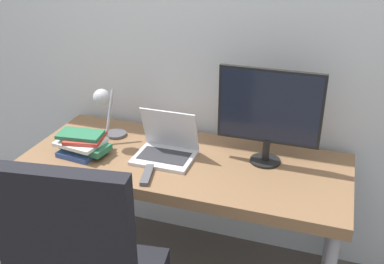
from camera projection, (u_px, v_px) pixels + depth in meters
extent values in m
cube|color=silver|center=(209.00, 35.00, 2.44)|extent=(8.00, 0.05, 2.60)
cube|color=brown|center=(185.00, 164.00, 2.34)|extent=(1.67, 0.68, 0.06)
cylinder|color=gray|center=(37.00, 224.00, 2.49)|extent=(0.05, 0.05, 0.68)
cylinder|color=gray|center=(89.00, 175.00, 2.97)|extent=(0.05, 0.05, 0.68)
cylinder|color=gray|center=(332.00, 220.00, 2.52)|extent=(0.05, 0.05, 0.68)
cube|color=silver|center=(164.00, 157.00, 2.33)|extent=(0.30, 0.24, 0.02)
cube|color=#2D2D33|center=(164.00, 156.00, 2.33)|extent=(0.26, 0.14, 0.00)
cube|color=silver|center=(170.00, 129.00, 2.35)|extent=(0.30, 0.08, 0.23)
cube|color=navy|center=(170.00, 129.00, 2.35)|extent=(0.27, 0.07, 0.20)
cylinder|color=black|center=(265.00, 161.00, 2.30)|extent=(0.16, 0.16, 0.01)
cylinder|color=black|center=(266.00, 150.00, 2.28)|extent=(0.04, 0.04, 0.11)
cube|color=black|center=(270.00, 107.00, 2.18)|extent=(0.51, 0.02, 0.38)
cube|color=black|center=(269.00, 108.00, 2.17)|extent=(0.49, 0.00, 0.35)
cylinder|color=#4C4C51|center=(116.00, 134.00, 2.58)|extent=(0.12, 0.12, 0.02)
cylinder|color=#99999E|center=(109.00, 116.00, 2.47)|extent=(0.02, 0.14, 0.27)
sphere|color=#B2B2B7|center=(102.00, 97.00, 2.36)|extent=(0.09, 0.09, 0.09)
cube|color=black|center=(67.00, 250.00, 1.54)|extent=(0.49, 0.14, 0.63)
cube|color=#334C8C|center=(82.00, 151.00, 2.38)|extent=(0.22, 0.21, 0.03)
cube|color=#286B47|center=(86.00, 146.00, 2.37)|extent=(0.27, 0.16, 0.03)
cube|color=silver|center=(81.00, 142.00, 2.36)|extent=(0.25, 0.21, 0.02)
cube|color=#B2382D|center=(85.00, 138.00, 2.36)|extent=(0.22, 0.20, 0.02)
cube|color=#286B47|center=(80.00, 135.00, 2.35)|extent=(0.24, 0.15, 0.02)
cube|color=#4C4C51|center=(147.00, 175.00, 2.17)|extent=(0.08, 0.18, 0.02)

